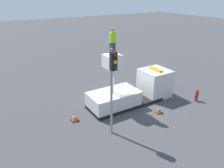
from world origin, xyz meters
TOP-DOWN VIEW (x-y plane):
  - ground_plane at (0.00, 0.00)m, footprint 120.00×120.00m
  - bucket_truck at (0.73, 0.00)m, footprint 6.90×2.22m
  - worker at (-1.17, 0.00)m, footprint 0.40×0.26m
  - traffic_light_pole at (-2.85, -2.75)m, footprint 0.34×0.57m
  - fire_hydrant at (5.11, -2.53)m, footprint 0.48×0.24m
  - traffic_cone_rear at (-4.25, -0.16)m, footprint 0.51×0.51m
  - traffic_cone_curbside at (1.31, -2.36)m, footprint 0.46×0.46m

SIDE VIEW (x-z plane):
  - ground_plane at x=0.00m, z-range 0.00..0.00m
  - traffic_cone_rear at x=-4.25m, z-range -0.02..0.57m
  - traffic_cone_curbside at x=1.31m, z-range -0.02..0.61m
  - fire_hydrant at x=5.11m, z-range -0.01..0.97m
  - bucket_truck at x=0.73m, z-range -1.13..2.98m
  - traffic_light_pole at x=-2.85m, z-range 1.10..6.41m
  - worker at x=-1.17m, z-range 4.11..5.86m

